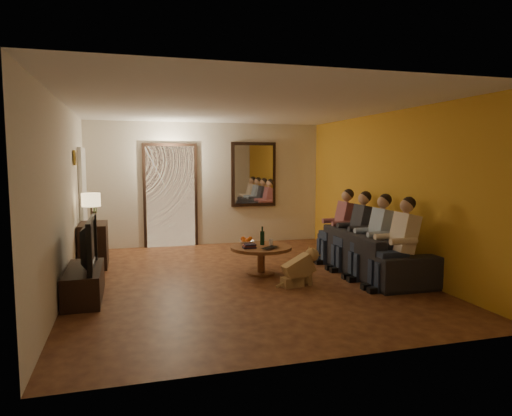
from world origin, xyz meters
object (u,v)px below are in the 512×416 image
object	(u,v)px
dresser	(94,245)
person_a	(400,247)
table_lamp	(91,209)
person_c	(358,234)
person_d	(342,228)
sofa	(373,252)
coffee_table	(261,260)
laptop	(272,248)
tv_stand	(84,283)
bowl	(247,242)
wine_bottle	(262,235)
tv	(83,244)
person_b	(377,240)
dog	(299,267)

from	to	relation	value
dresser	person_a	world-z (taller)	person_a
dresser	table_lamp	xyz separation A→B (m)	(0.00, -0.22, 0.64)
person_c	person_d	xyz separation A→B (m)	(0.00, 0.60, 0.00)
sofa	coffee_table	distance (m)	1.79
coffee_table	laptop	bearing A→B (deg)	-70.35
tv_stand	bowl	bearing A→B (deg)	19.07
wine_bottle	tv	bearing A→B (deg)	-164.87
table_lamp	bowl	distance (m)	2.62
tv	person_d	bearing A→B (deg)	-75.71
tv	person_b	xyz separation A→B (m)	(4.23, -0.12, -0.13)
dog	wine_bottle	distance (m)	1.01
person_a	dog	world-z (taller)	person_a
table_lamp	tv	world-z (taller)	table_lamp
tv_stand	dog	size ratio (longest dim) A/B	2.19
person_b	wine_bottle	size ratio (longest dim) A/B	3.87
tv	sofa	bearing A→B (deg)	-87.64
wine_bottle	bowl	bearing A→B (deg)	152.45
person_d	dog	world-z (taller)	person_d
person_a	person_c	world-z (taller)	same
table_lamp	person_c	xyz separation A→B (m)	(4.23, -1.21, -0.41)
person_c	person_d	size ratio (longest dim) A/B	1.00
table_lamp	person_b	size ratio (longest dim) A/B	0.45
dresser	bowl	world-z (taller)	dresser
dresser	laptop	distance (m)	3.12
dresser	sofa	world-z (taller)	dresser
dog	bowl	size ratio (longest dim) A/B	2.16
table_lamp	sofa	distance (m)	4.64
dresser	table_lamp	size ratio (longest dim) A/B	1.55
tv	person_d	distance (m)	4.37
tv	bowl	size ratio (longest dim) A/B	4.35
person_c	coffee_table	bearing A→B (deg)	175.17
dresser	sofa	distance (m)	4.67
person_b	laptop	distance (m)	1.61
dog	wine_bottle	world-z (taller)	wine_bottle
table_lamp	person_d	bearing A→B (deg)	-8.18
dresser	person_b	world-z (taller)	person_b
person_a	bowl	distance (m)	2.39
tv_stand	sofa	size ratio (longest dim) A/B	0.52
person_b	table_lamp	bearing A→B (deg)	156.87
bowl	coffee_table	bearing A→B (deg)	-50.71
sofa	person_a	bearing A→B (deg)	174.88
coffee_table	tv_stand	bearing A→B (deg)	-166.66
dresser	laptop	world-z (taller)	dresser
dresser	coffee_table	world-z (taller)	dresser
person_b	coffee_table	bearing A→B (deg)	155.70
tv	laptop	world-z (taller)	tv
person_a	bowl	xyz separation A→B (m)	(-1.81, 1.56, -0.12)
bowl	dresser	bearing A→B (deg)	156.14
dresser	tv	distance (m)	1.94
person_d	wine_bottle	xyz separation A→B (m)	(-1.58, -0.36, 0.01)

